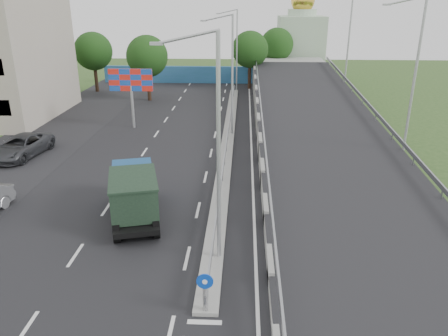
# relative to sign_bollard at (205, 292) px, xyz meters

# --- Properties ---
(road_surface) EXTENTS (26.00, 90.00, 0.04)m
(road_surface) POSITION_rel_sign_bollard_xyz_m (-3.00, 17.83, -1.03)
(road_surface) COLOR black
(road_surface) RESTS_ON ground
(parking_strip) EXTENTS (8.00, 90.00, 0.05)m
(parking_strip) POSITION_rel_sign_bollard_xyz_m (-16.00, 17.83, -1.03)
(parking_strip) COLOR black
(parking_strip) RESTS_ON ground
(median) EXTENTS (1.00, 44.00, 0.20)m
(median) POSITION_rel_sign_bollard_xyz_m (0.00, 21.83, -0.93)
(median) COLOR gray
(median) RESTS_ON ground
(overpass_ramp) EXTENTS (10.00, 50.00, 3.50)m
(overpass_ramp) POSITION_rel_sign_bollard_xyz_m (7.50, 21.83, 0.72)
(overpass_ramp) COLOR gray
(overpass_ramp) RESTS_ON ground
(median_guardrail) EXTENTS (0.09, 44.00, 0.71)m
(median_guardrail) POSITION_rel_sign_bollard_xyz_m (0.00, 21.83, -0.28)
(median_guardrail) COLOR gray
(median_guardrail) RESTS_ON median
(sign_bollard) EXTENTS (0.64, 0.23, 1.67)m
(sign_bollard) POSITION_rel_sign_bollard_xyz_m (0.00, 0.00, 0.00)
(sign_bollard) COLOR black
(sign_bollard) RESTS_ON median
(lamp_post_near) EXTENTS (2.74, 0.18, 10.08)m
(lamp_post_near) POSITION_rel_sign_bollard_xyz_m (0.11, 3.83, 4.77)
(lamp_post_near) COLOR #B2B5B7
(lamp_post_near) RESTS_ON median
(lamp_post_mid) EXTENTS (2.74, 0.18, 10.08)m
(lamp_post_mid) POSITION_rel_sign_bollard_xyz_m (0.11, 23.83, 4.77)
(lamp_post_mid) COLOR #B2B5B7
(lamp_post_mid) RESTS_ON median
(lamp_post_far) EXTENTS (2.74, 0.18, 10.08)m
(lamp_post_far) POSITION_rel_sign_bollard_xyz_m (0.11, 43.83, 4.77)
(lamp_post_far) COLOR #B2B5B7
(lamp_post_far) RESTS_ON median
(blue_wall) EXTENTS (30.00, 0.50, 2.40)m
(blue_wall) POSITION_rel_sign_bollard_xyz_m (-4.00, 49.83, 0.17)
(blue_wall) COLOR #246185
(blue_wall) RESTS_ON ground
(church) EXTENTS (7.00, 7.00, 13.80)m
(church) POSITION_rel_sign_bollard_xyz_m (10.00, 57.83, 4.28)
(church) COLOR #B2CCAD
(church) RESTS_ON ground
(billboard) EXTENTS (4.00, 0.24, 5.50)m
(billboard) POSITION_rel_sign_bollard_xyz_m (-9.00, 25.83, 3.15)
(billboard) COLOR #B2B5B7
(billboard) RESTS_ON ground
(tree_left_mid) EXTENTS (4.80, 4.80, 7.60)m
(tree_left_mid) POSITION_rel_sign_bollard_xyz_m (-10.00, 37.83, 4.14)
(tree_left_mid) COLOR black
(tree_left_mid) RESTS_ON ground
(tree_median_far) EXTENTS (4.80, 4.80, 7.60)m
(tree_median_far) POSITION_rel_sign_bollard_xyz_m (2.00, 45.83, 4.14)
(tree_median_far) COLOR black
(tree_median_far) RESTS_ON ground
(tree_left_far) EXTENTS (4.80, 4.80, 7.60)m
(tree_left_far) POSITION_rel_sign_bollard_xyz_m (-18.00, 42.83, 4.14)
(tree_left_far) COLOR black
(tree_left_far) RESTS_ON ground
(tree_ramp_far) EXTENTS (4.80, 4.80, 7.60)m
(tree_ramp_far) POSITION_rel_sign_bollard_xyz_m (6.00, 52.83, 4.14)
(tree_ramp_far) COLOR black
(tree_ramp_far) RESTS_ON ground
(dump_truck) EXTENTS (3.76, 6.55, 2.73)m
(dump_truck) POSITION_rel_sign_bollard_xyz_m (-4.56, 7.78, 0.48)
(dump_truck) COLOR black
(dump_truck) RESTS_ON ground
(parked_car_c) EXTENTS (3.49, 6.15, 1.62)m
(parked_car_c) POSITION_rel_sign_bollard_xyz_m (-15.68, 17.41, -0.22)
(parked_car_c) COLOR #36373B
(parked_car_c) RESTS_ON ground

